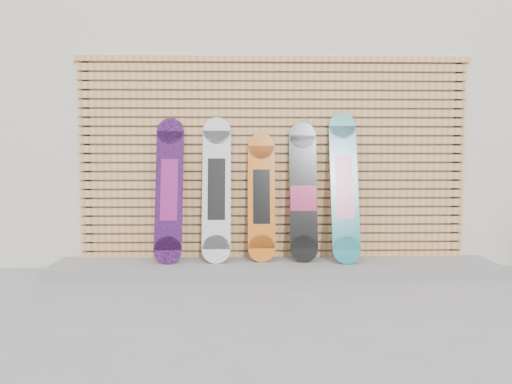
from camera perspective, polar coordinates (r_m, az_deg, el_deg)
The scene contains 9 objects.
ground at distance 4.66m, azimuth 4.53°, elevation -11.19°, with size 80.00×80.00×0.00m, color gray.
building at distance 8.04m, azimuth 5.65°, elevation 8.26°, with size 12.00×5.00×3.60m, color beige.
concrete_step at distance 5.29m, azimuth 2.15°, elevation -8.62°, with size 4.60×0.70×0.12m, color gray.
slat_wall at distance 5.44m, azimuth 2.00°, elevation 3.94°, with size 4.26×0.08×2.29m.
snowboard_0 at distance 5.29m, azimuth -9.89°, elevation 0.26°, with size 0.29×0.37×1.52m.
snowboard_1 at distance 5.25m, azimuth -4.54°, elevation 0.33°, with size 0.30×0.35×1.52m.
snowboard_2 at distance 5.28m, azimuth 0.62°, elevation -0.53°, with size 0.29×0.29×1.36m.
snowboard_3 at distance 5.30m, azimuth 5.42°, elevation -0.03°, with size 0.29×0.32×1.47m.
snowboard_4 at distance 5.32m, azimuth 10.06°, elevation 0.59°, with size 0.29×0.41×1.57m.
Camera 1 is at (-0.46, -4.46, 1.24)m, focal length 35.00 mm.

